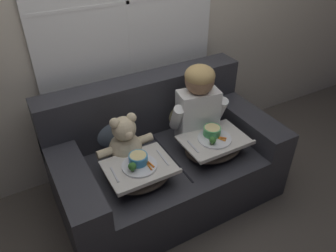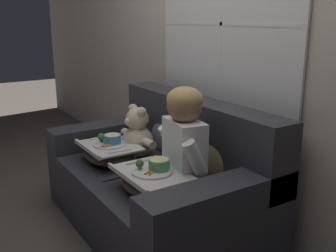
{
  "view_description": "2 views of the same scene",
  "coord_description": "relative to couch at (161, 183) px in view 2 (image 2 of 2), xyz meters",
  "views": [
    {
      "loc": [
        -0.9,
        -1.64,
        1.95
      ],
      "look_at": [
        0.03,
        0.04,
        0.62
      ],
      "focal_mm": 35.0,
      "sensor_mm": 36.0,
      "label": 1
    },
    {
      "loc": [
        2.12,
        -1.24,
        1.42
      ],
      "look_at": [
        0.05,
        0.1,
        0.72
      ],
      "focal_mm": 42.0,
      "sensor_mm": 36.0,
      "label": 2
    }
  ],
  "objects": [
    {
      "name": "couch",
      "position": [
        0.0,
        0.0,
        0.0
      ],
      "size": [
        1.62,
        0.94,
        0.87
      ],
      "color": "#2D2D33",
      "rests_on": "ground_plane"
    },
    {
      "name": "teddy_bear",
      "position": [
        -0.29,
        -0.02,
        0.27
      ],
      "size": [
        0.41,
        0.29,
        0.38
      ],
      "color": "beige",
      "rests_on": "couch"
    },
    {
      "name": "child_figure",
      "position": [
        0.29,
        -0.01,
        0.44
      ],
      "size": [
        0.45,
        0.24,
        0.61
      ],
      "color": "white",
      "rests_on": "couch"
    },
    {
      "name": "throw_pillow_behind_teddy",
      "position": [
        -0.3,
        0.22,
        0.27
      ],
      "size": [
        0.35,
        0.17,
        0.36
      ],
      "color": "slate",
      "rests_on": "couch"
    },
    {
      "name": "ground_plane",
      "position": [
        0.0,
        -0.07,
        -0.31
      ],
      "size": [
        14.0,
        14.0,
        0.0
      ],
      "primitive_type": "plane",
      "color": "#4C443D"
    },
    {
      "name": "throw_pillow_behind_child",
      "position": [
        0.3,
        0.22,
        0.27
      ],
      "size": [
        0.35,
        0.17,
        0.36
      ],
      "color": "tan",
      "rests_on": "couch"
    },
    {
      "name": "lap_tray_child",
      "position": [
        0.3,
        -0.24,
        0.18
      ],
      "size": [
        0.47,
        0.34,
        0.2
      ],
      "color": "#473D33",
      "rests_on": "child_figure"
    },
    {
      "name": "wall_back_with_window",
      "position": [
        0.0,
        0.54,
        0.99
      ],
      "size": [
        8.0,
        0.08,
        2.6
      ],
      "color": "beige",
      "rests_on": "ground_plane"
    },
    {
      "name": "lap_tray_teddy",
      "position": [
        -0.3,
        -0.24,
        0.18
      ],
      "size": [
        0.43,
        0.35,
        0.2
      ],
      "color": "#473D33",
      "rests_on": "teddy_bear"
    }
  ]
}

